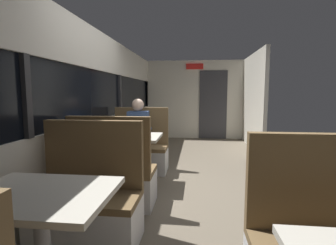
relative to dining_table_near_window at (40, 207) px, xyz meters
The scene contains 11 objects.
ground_plane 2.36m from the dining_table_near_window, 66.82° to the left, with size 3.30×9.20×0.02m, color #665B4C.
carriage_window_panel_left 2.21m from the dining_table_near_window, 104.90° to the left, with size 0.09×8.48×2.30m.
carriage_end_bulkhead 6.38m from the dining_table_near_window, 81.37° to the left, with size 2.90×0.11×2.30m.
carriage_aisle_panel_right 5.63m from the dining_table_near_window, 65.26° to the left, with size 0.08×2.40×2.30m, color beige.
dining_table_near_window is the anchor object (origin of this frame).
bench_near_window_facing_entry 0.77m from the dining_table_near_window, 90.00° to the left, with size 0.95×0.50×1.10m.
dining_table_mid_window 2.15m from the dining_table_near_window, 90.00° to the left, with size 0.90×0.70×0.74m.
bench_mid_window_facing_end 1.48m from the dining_table_near_window, 90.00° to the left, with size 0.95×0.50×1.10m.
bench_mid_window_facing_entry 2.87m from the dining_table_near_window, 90.00° to the left, with size 0.95×0.50×1.10m.
seated_passenger 2.78m from the dining_table_near_window, 90.00° to the left, with size 0.47×0.55×1.26m.
coffee_cup_primary 2.08m from the dining_table_near_window, 85.65° to the left, with size 0.07×0.07×0.09m.
Camera 1 is at (0.08, -3.55, 1.36)m, focal length 27.59 mm.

